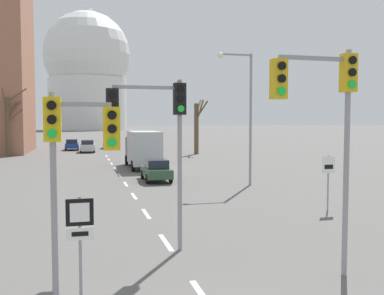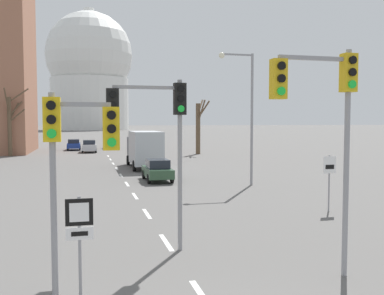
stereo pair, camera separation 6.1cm
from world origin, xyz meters
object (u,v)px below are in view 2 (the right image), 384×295
Objects in this scene: route_sign_post at (80,230)px; delivery_truck at (144,148)px; sedan_near_left at (157,170)px; sedan_near_right at (74,145)px; sedan_mid_centre at (89,146)px; traffic_signal_centre_tall at (157,121)px; sedan_far_left at (112,143)px; speed_limit_sign at (329,173)px; traffic_signal_near_right at (325,105)px; street_lamp_right at (246,105)px; traffic_signal_near_left at (74,145)px.

delivery_truck is (5.03, 26.55, 0.12)m from route_sign_post.
sedan_near_left is 33.65m from sedan_near_right.
traffic_signal_centre_tall is at bearing -87.88° from sedan_mid_centre.
sedan_far_left is at bearing 23.76° from sedan_near_right.
speed_limit_sign is at bearing 25.53° from traffic_signal_centre_tall.
sedan_near_left is at bearing 80.58° from traffic_signal_centre_tall.
traffic_signal_near_right is 6.59m from route_sign_post.
speed_limit_sign is at bearing -84.30° from street_lamp_right.
traffic_signal_near_left is at bearing -123.13° from street_lamp_right.
speed_limit_sign is 0.31× the size of street_lamp_right.
sedan_near_right reaches higher than sedan_near_left.
delivery_truck reaches higher than speed_limit_sign.
street_lamp_right reaches higher than sedan_far_left.
street_lamp_right is 1.13× the size of delivery_truck.
delivery_truck is (6.39, -24.93, 0.94)m from sedan_near_right.
traffic_signal_near_right is 15.73m from street_lamp_right.
speed_limit_sign is 0.63× the size of sedan_near_right.
route_sign_post is 0.57× the size of sedan_far_left.
sedan_far_left is (5.35, 2.35, 0.09)m from sedan_near_right.
speed_limit_sign is 8.78m from street_lamp_right.
traffic_signal_centre_tall reaches higher than route_sign_post.
route_sign_post is 0.93× the size of speed_limit_sign.
sedan_mid_centre is at bearing 106.16° from street_lamp_right.
traffic_signal_centre_tall is at bearing 139.33° from traffic_signal_near_right.
traffic_signal_centre_tall is 48.65m from sedan_near_right.
sedan_far_left is (3.33, 7.21, 0.06)m from sedan_mid_centre.
traffic_signal_near_left is at bearing -94.33° from sedan_far_left.
speed_limit_sign is at bearing -81.97° from sedan_far_left.
sedan_mid_centre is at bearing 89.08° from traffic_signal_near_left.
traffic_signal_centre_tall is 4.89m from traffic_signal_near_right.
traffic_signal_near_left reaches higher than sedan_far_left.
sedan_near_left is at bearing -81.63° from sedan_mid_centre.
sedan_far_left is at bearing 92.20° from delivery_truck.
route_sign_post is 51.51m from sedan_near_right.
sedan_near_left is (4.81, 18.41, -0.84)m from route_sign_post.
traffic_signal_centre_tall reaches higher than sedan_mid_centre.
traffic_signal_near_left reaches higher than route_sign_post.
sedan_mid_centre is 0.57× the size of delivery_truck.
sedan_far_left reaches higher than sedan_near_left.
speed_limit_sign is 0.65× the size of sedan_near_left.
sedan_far_left is at bearing 85.67° from traffic_signal_near_left.
delivery_truck is (5.12, 26.53, -1.77)m from traffic_signal_near_left.
sedan_near_left is at bearing -79.44° from sedan_near_right.
route_sign_post is at bearing -122.86° from street_lamp_right.
route_sign_post is at bearing 178.99° from traffic_signal_near_right.
traffic_signal_centre_tall is 1.27× the size of sedan_mid_centre.
traffic_signal_centre_tall is 1.29× the size of sedan_far_left.
speed_limit_sign is (4.63, 7.15, -2.70)m from traffic_signal_near_right.
speed_limit_sign is (10.68, 7.03, -1.78)m from traffic_signal_near_left.
speed_limit_sign is 0.62× the size of sedan_far_left.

